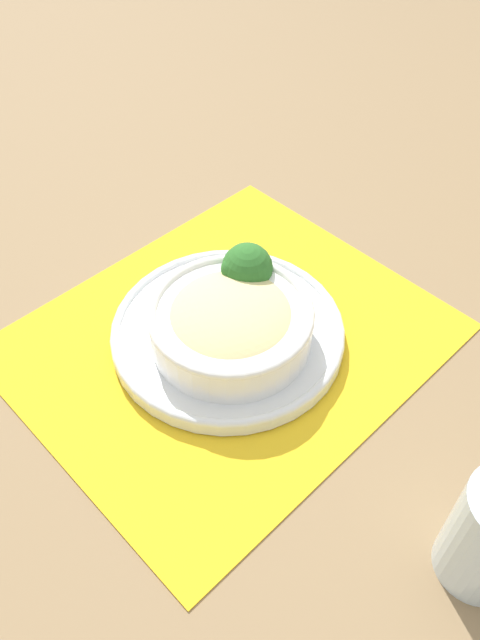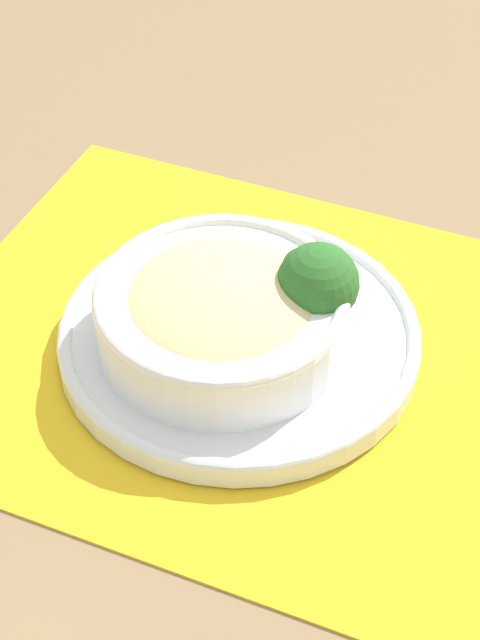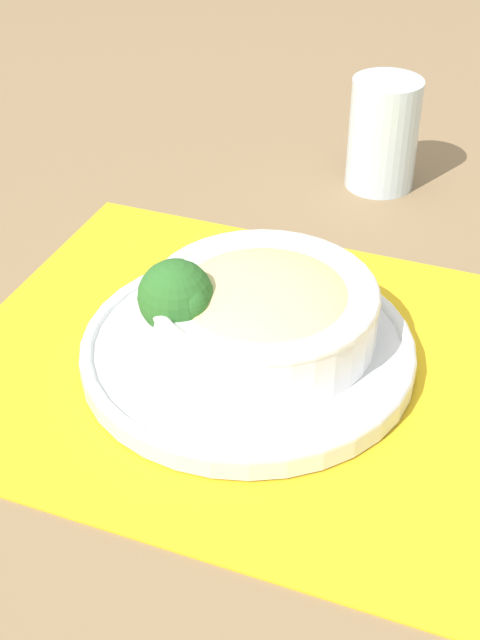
% 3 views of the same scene
% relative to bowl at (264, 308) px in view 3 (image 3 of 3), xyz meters
% --- Properties ---
extents(ground_plane, '(4.00, 4.00, 0.00)m').
position_rel_bowl_xyz_m(ground_plane, '(0.01, 0.01, -0.05)').
color(ground_plane, '#8C704C').
extents(placemat, '(0.49, 0.42, 0.00)m').
position_rel_bowl_xyz_m(placemat, '(0.01, 0.01, -0.05)').
color(placemat, yellow).
rests_on(placemat, ground_plane).
extents(plate, '(0.28, 0.28, 0.02)m').
position_rel_bowl_xyz_m(plate, '(0.01, 0.01, -0.03)').
color(plate, silver).
rests_on(plate, placemat).
extents(bowl, '(0.19, 0.19, 0.06)m').
position_rel_bowl_xyz_m(bowl, '(0.00, 0.00, 0.00)').
color(bowl, white).
rests_on(bowl, plate).
extents(broccoli_floret, '(0.06, 0.06, 0.08)m').
position_rel_bowl_xyz_m(broccoli_floret, '(0.06, 0.04, 0.02)').
color(broccoli_floret, '#759E51').
rests_on(broccoli_floret, plate).
extents(carrot_slice_near, '(0.04, 0.04, 0.01)m').
position_rel_bowl_xyz_m(carrot_slice_near, '(-0.04, 0.05, -0.03)').
color(carrot_slice_near, orange).
rests_on(carrot_slice_near, plate).
extents(carrot_slice_middle, '(0.04, 0.04, 0.01)m').
position_rel_bowl_xyz_m(carrot_slice_middle, '(-0.05, 0.03, -0.03)').
color(carrot_slice_middle, orange).
rests_on(carrot_slice_middle, plate).
extents(water_glass, '(0.08, 0.08, 0.12)m').
position_rel_bowl_xyz_m(water_glass, '(-0.01, -0.34, 0.00)').
color(water_glass, silver).
rests_on(water_glass, ground_plane).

